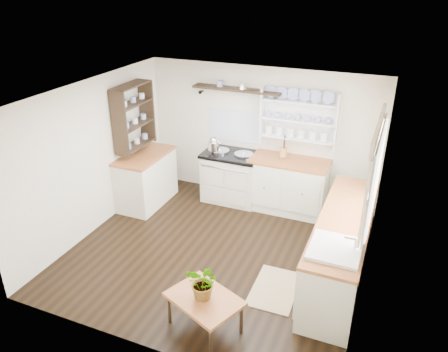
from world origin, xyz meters
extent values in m
cube|color=black|center=(0.00, 0.00, 0.00)|extent=(4.00, 3.80, 0.01)
cube|color=beige|center=(0.00, 1.90, 1.15)|extent=(4.00, 0.02, 2.30)
cube|color=beige|center=(2.00, 0.00, 1.15)|extent=(0.02, 3.80, 2.30)
cube|color=beige|center=(-2.00, 0.00, 1.15)|extent=(0.02, 3.80, 2.30)
cube|color=white|center=(0.00, 0.00, 2.30)|extent=(4.00, 3.80, 0.01)
cube|color=white|center=(1.96, 0.15, 1.50)|extent=(0.04, 1.40, 1.00)
cube|color=white|center=(1.94, 0.15, 1.50)|extent=(0.02, 1.50, 1.10)
cube|color=#F6E6C4|center=(1.92, 0.15, 2.08)|extent=(0.04, 1.55, 0.18)
cube|color=beige|center=(-0.40, 1.57, 0.41)|extent=(0.94, 0.61, 0.82)
cube|color=black|center=(-0.40, 1.57, 0.85)|extent=(0.98, 0.65, 0.05)
cylinder|color=silver|center=(-0.61, 1.57, 0.89)|extent=(0.32, 0.32, 0.03)
cylinder|color=silver|center=(-0.18, 1.57, 0.89)|extent=(0.32, 0.32, 0.03)
cylinder|color=silver|center=(-0.40, 1.23, 0.73)|extent=(0.84, 0.02, 0.02)
cube|color=beige|center=(0.60, 1.60, 0.44)|extent=(1.25, 0.60, 0.88)
cube|color=brown|center=(0.60, 1.60, 0.88)|extent=(1.27, 0.63, 0.04)
cube|color=beige|center=(1.70, 0.10, 0.44)|extent=(0.60, 2.40, 0.88)
cube|color=brown|center=(1.70, 0.10, 0.88)|extent=(0.62, 2.43, 0.04)
cube|color=white|center=(1.70, -0.65, 0.80)|extent=(0.55, 0.60, 0.28)
cylinder|color=silver|center=(1.90, -0.65, 1.00)|extent=(0.02, 0.02, 0.22)
cube|color=beige|center=(-1.70, 0.90, 0.44)|extent=(0.60, 1.10, 0.88)
cube|color=brown|center=(-1.70, 0.90, 0.88)|extent=(0.62, 1.13, 0.04)
cube|color=white|center=(0.65, 1.88, 1.55)|extent=(1.20, 0.03, 0.90)
cube|color=white|center=(0.65, 1.79, 1.55)|extent=(1.20, 0.22, 0.02)
cylinder|color=navy|center=(0.65, 1.80, 1.82)|extent=(0.20, 0.02, 0.20)
cube|color=black|center=(-0.40, 1.77, 1.92)|extent=(1.50, 0.24, 0.04)
cone|color=black|center=(-1.05, 1.84, 1.81)|extent=(0.06, 0.20, 0.06)
cone|color=black|center=(0.25, 1.84, 1.81)|extent=(0.06, 0.20, 0.06)
cube|color=black|center=(-1.84, 0.90, 1.55)|extent=(0.28, 0.80, 1.05)
cylinder|color=#AA743E|center=(0.46, 1.68, 0.99)|extent=(0.13, 0.13, 0.15)
cube|color=brown|center=(0.46, -1.40, 0.41)|extent=(0.94, 0.82, 0.04)
cylinder|color=black|center=(0.06, -1.48, 0.19)|extent=(0.04, 0.04, 0.39)
cylinder|color=black|center=(0.23, -1.06, 0.19)|extent=(0.04, 0.04, 0.39)
cylinder|color=black|center=(0.69, -1.74, 0.19)|extent=(0.04, 0.04, 0.39)
cylinder|color=black|center=(0.87, -1.32, 0.19)|extent=(0.04, 0.04, 0.39)
imported|color=#3F7233|center=(0.46, -1.40, 0.63)|extent=(0.45, 0.42, 0.41)
cube|color=olive|center=(1.01, -0.47, 0.01)|extent=(0.57, 0.86, 0.02)
camera|label=1|loc=(2.10, -4.77, 3.68)|focal=35.00mm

